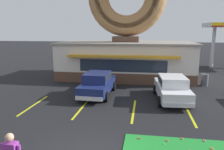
% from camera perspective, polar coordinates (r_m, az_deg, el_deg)
% --- Properties ---
extents(donut_shop_building, '(12.30, 6.75, 10.96)m').
position_cam_1_polar(donut_shop_building, '(20.66, 3.69, 9.69)').
color(donut_shop_building, brown).
rests_on(donut_shop_building, ground).
extents(putting_mat, '(4.78, 1.33, 0.03)m').
position_cam_1_polar(putting_mat, '(9.31, 18.73, -17.26)').
color(putting_mat, '#1E842D').
rests_on(putting_mat, ground).
extents(mini_donut_near_right, '(0.13, 0.13, 0.04)m').
position_cam_1_polar(mini_donut_near_right, '(9.46, 14.24, -16.26)').
color(mini_donut_near_right, '#A5724C').
rests_on(mini_donut_near_right, putting_mat).
extents(mini_donut_mid_left, '(0.13, 0.13, 0.04)m').
position_cam_1_polar(mini_donut_mid_left, '(9.77, 17.82, -15.54)').
color(mini_donut_mid_left, '#A5724C').
rests_on(mini_donut_mid_left, putting_mat).
extents(mini_donut_mid_centre, '(0.13, 0.13, 0.04)m').
position_cam_1_polar(mini_donut_mid_centre, '(9.45, 24.66, -17.05)').
color(mini_donut_mid_centre, '#D17F47').
rests_on(mini_donut_mid_centre, putting_mat).
extents(mini_donut_mid_right, '(0.13, 0.13, 0.04)m').
position_cam_1_polar(mini_donut_mid_right, '(9.91, 22.98, -15.52)').
color(mini_donut_mid_right, '#D8667F').
rests_on(mini_donut_mid_right, putting_mat).
extents(mini_donut_far_centre, '(0.13, 0.13, 0.04)m').
position_cam_1_polar(mini_donut_far_centre, '(9.42, 7.13, -16.09)').
color(mini_donut_far_centre, brown).
rests_on(mini_donut_far_centre, putting_mat).
extents(golf_ball, '(0.04, 0.04, 0.04)m').
position_cam_1_polar(golf_ball, '(9.16, 13.49, -17.17)').
color(golf_ball, white).
rests_on(golf_ball, putting_mat).
extents(car_white, '(2.19, 4.66, 1.60)m').
position_cam_1_polar(car_white, '(14.39, 15.38, -3.07)').
color(car_white, silver).
rests_on(car_white, ground).
extents(car_navy, '(2.08, 4.61, 1.60)m').
position_cam_1_polar(car_navy, '(15.03, -3.77, -2.06)').
color(car_navy, navy).
rests_on(car_navy, ground).
extents(trash_bin, '(0.57, 0.57, 0.97)m').
position_cam_1_polar(trash_bin, '(19.14, 23.04, -1.15)').
color(trash_bin, '#51565B').
rests_on(trash_bin, ground).
extents(parking_stripe_far_left, '(0.12, 3.60, 0.01)m').
position_cam_1_polar(parking_stripe_far_left, '(14.06, -19.75, -7.40)').
color(parking_stripe_far_left, yellow).
rests_on(parking_stripe_far_left, ground).
extents(parking_stripe_left, '(0.12, 3.60, 0.01)m').
position_cam_1_polar(parking_stripe_left, '(12.93, -7.84, -8.46)').
color(parking_stripe_left, yellow).
rests_on(parking_stripe_left, ground).
extents(parking_stripe_mid_left, '(0.12, 3.60, 0.01)m').
position_cam_1_polar(parking_stripe_mid_left, '(12.45, 5.69, -9.22)').
color(parking_stripe_mid_left, yellow).
rests_on(parking_stripe_mid_left, ground).
extents(parking_stripe_centre, '(0.12, 3.60, 0.01)m').
position_cam_1_polar(parking_stripe_centre, '(12.67, 19.56, -9.47)').
color(parking_stripe_centre, yellow).
rests_on(parking_stripe_centre, ground).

